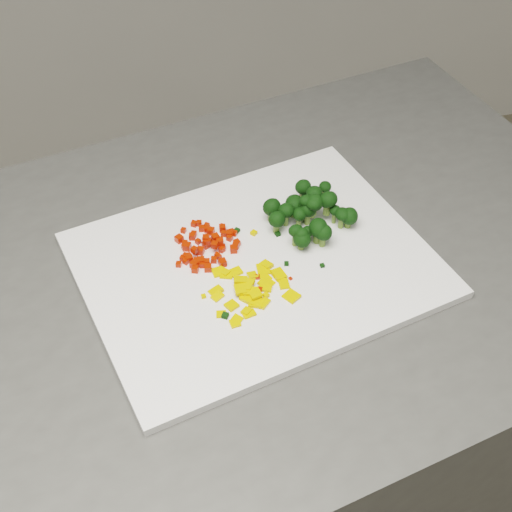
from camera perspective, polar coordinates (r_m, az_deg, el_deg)
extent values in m
cube|color=#484846|center=(1.30, 0.89, -14.19)|extent=(1.09, 0.86, 0.90)
cube|color=white|center=(0.92, 0.00, -0.70)|extent=(0.50, 0.43, 0.01)
cube|color=red|center=(0.96, -3.96, 2.45)|extent=(0.01, 0.01, 0.01)
cube|color=red|center=(0.97, -4.98, 2.59)|extent=(0.01, 0.01, 0.01)
cube|color=red|center=(0.95, -5.01, 1.76)|extent=(0.01, 0.01, 0.01)
cube|color=red|center=(0.93, -4.02, 0.92)|extent=(0.01, 0.01, 0.01)
cube|color=red|center=(0.92, -3.33, 0.89)|extent=(0.01, 0.01, 0.01)
cube|color=red|center=(0.96, -2.71, 2.35)|extent=(0.01, 0.01, 0.01)
cube|color=red|center=(0.92, -3.38, -0.31)|extent=(0.01, 0.01, 0.01)
cube|color=red|center=(0.95, -1.75, 1.82)|extent=(0.01, 0.01, 0.01)
cube|color=red|center=(0.92, -3.12, 0.07)|extent=(0.01, 0.01, 0.01)
cube|color=red|center=(0.92, -5.89, -0.18)|extent=(0.01, 0.01, 0.01)
cube|color=red|center=(0.95, -5.13, 1.56)|extent=(0.01, 0.01, 0.01)
cube|color=red|center=(0.93, -1.80, 0.56)|extent=(0.01, 0.01, 0.01)
cube|color=red|center=(0.97, -4.58, 2.63)|extent=(0.01, 0.01, 0.01)
cube|color=red|center=(0.93, -2.64, 0.74)|extent=(0.01, 0.01, 0.01)
cube|color=red|center=(0.96, -5.83, 2.05)|extent=(0.01, 0.01, 0.01)
cube|color=red|center=(0.91, -4.43, -0.41)|extent=(0.01, 0.01, 0.01)
cube|color=red|center=(0.93, -3.27, 1.47)|extent=(0.01, 0.01, 0.01)
cube|color=red|center=(0.91, -4.97, -0.69)|extent=(0.01, 0.01, 0.01)
cube|color=red|center=(0.95, -2.14, 1.77)|extent=(0.01, 0.01, 0.01)
cube|color=red|center=(0.94, -1.54, 1.07)|extent=(0.01, 0.01, 0.01)
cube|color=red|center=(0.94, -2.13, 1.45)|extent=(0.01, 0.01, 0.01)
cube|color=red|center=(0.93, -5.55, 0.76)|extent=(0.01, 0.01, 0.01)
cube|color=red|center=(0.93, -2.75, 0.53)|extent=(0.01, 0.01, 0.01)
cube|color=red|center=(0.94, -3.46, 1.15)|extent=(0.01, 0.01, 0.01)
cube|color=red|center=(0.91, -6.22, -0.66)|extent=(0.01, 0.01, 0.01)
cube|color=red|center=(0.92, -5.47, 0.00)|extent=(0.01, 0.01, 0.01)
cube|color=red|center=(0.95, -6.17, 1.37)|extent=(0.01, 0.01, 0.01)
cube|color=red|center=(0.90, -4.89, -1.05)|extent=(0.01, 0.01, 0.01)
cube|color=red|center=(0.92, -5.38, -0.20)|extent=(0.01, 0.01, 0.01)
cube|color=red|center=(0.91, -4.76, -0.49)|extent=(0.01, 0.01, 0.01)
cube|color=red|center=(0.94, -4.66, 1.16)|extent=(0.01, 0.01, 0.01)
cube|color=red|center=(0.91, -4.68, -0.42)|extent=(0.01, 0.01, 0.01)
cube|color=red|center=(0.95, -2.60, 1.80)|extent=(0.01, 0.01, 0.01)
cube|color=red|center=(0.96, -2.70, 2.24)|extent=(0.01, 0.01, 0.01)
cube|color=red|center=(0.93, -1.62, 0.86)|extent=(0.01, 0.01, 0.01)
cube|color=red|center=(0.95, -3.97, 1.53)|extent=(0.01, 0.01, 0.01)
cube|color=red|center=(0.91, -2.70, -0.54)|extent=(0.01, 0.01, 0.01)
cube|color=red|center=(0.92, -5.64, -0.42)|extent=(0.01, 0.01, 0.01)
cube|color=red|center=(0.95, -3.63, 2.01)|extent=(0.01, 0.01, 0.01)
cube|color=red|center=(0.93, -4.79, 0.39)|extent=(0.01, 0.01, 0.01)
cube|color=red|center=(0.93, -2.90, 1.17)|extent=(0.01, 0.01, 0.01)
cube|color=red|center=(0.96, -4.03, 2.17)|extent=(0.01, 0.01, 0.01)
cube|color=red|center=(0.93, -4.47, 0.42)|extent=(0.01, 0.01, 0.01)
cube|color=red|center=(0.93, -3.84, 1.20)|extent=(0.01, 0.01, 0.01)
cube|color=red|center=(0.92, -3.00, -0.04)|extent=(0.01, 0.01, 0.01)
cube|color=red|center=(0.94, -5.71, 1.01)|extent=(0.01, 0.01, 0.01)
cube|color=red|center=(0.96, -4.38, 2.21)|extent=(0.01, 0.01, 0.01)
cube|color=red|center=(0.95, -3.71, 1.94)|extent=(0.01, 0.01, 0.01)
cube|color=red|center=(0.95, -1.98, 1.90)|extent=(0.01, 0.01, 0.01)
cube|color=red|center=(0.92, -5.65, -0.02)|extent=(0.01, 0.01, 0.01)
cube|color=red|center=(0.93, -5.74, 0.70)|extent=(0.01, 0.01, 0.01)
cube|color=red|center=(0.91, -3.98, -0.51)|extent=(0.01, 0.01, 0.01)
cube|color=red|center=(0.93, -4.03, 1.40)|extent=(0.01, 0.01, 0.01)
cube|color=red|center=(0.92, -4.95, 0.50)|extent=(0.01, 0.01, 0.01)
cube|color=red|center=(0.93, -4.01, 1.17)|extent=(0.01, 0.01, 0.01)
cube|color=red|center=(0.91, -4.31, -0.68)|extent=(0.01, 0.01, 0.01)
cube|color=red|center=(0.90, -3.86, -0.95)|extent=(0.01, 0.01, 0.01)
cube|color=red|center=(0.96, -3.89, 2.22)|extent=(0.01, 0.01, 0.01)
cube|color=#EEB10C|center=(0.87, 0.62, -3.80)|extent=(0.02, 0.02, 0.00)
cube|color=#EEB10C|center=(0.88, -0.79, -2.65)|extent=(0.01, 0.02, 0.01)
cube|color=#EEB10C|center=(0.87, -0.73, -3.40)|extent=(0.02, 0.02, 0.01)
cube|color=#EEB10C|center=(0.86, -0.76, -4.44)|extent=(0.02, 0.02, 0.01)
cube|color=#EEB10C|center=(0.89, 2.25, -2.24)|extent=(0.01, 0.02, 0.00)
cube|color=#EEB10C|center=(0.90, -2.38, -1.48)|extent=(0.02, 0.02, 0.00)
cube|color=#EEB10C|center=(0.85, -1.51, -5.06)|extent=(0.02, 0.02, 0.01)
cube|color=#EEB10C|center=(0.91, 0.84, -0.71)|extent=(0.02, 0.02, 0.01)
cube|color=#EEB10C|center=(0.90, 0.59, -1.07)|extent=(0.02, 0.02, 0.01)
cube|color=#EEB10C|center=(0.89, 0.85, -2.18)|extent=(0.02, 0.02, 0.01)
cube|color=#EEB10C|center=(0.88, 0.76, -2.55)|extent=(0.02, 0.02, 0.01)
cube|color=#EEB10C|center=(0.88, -1.23, -1.92)|extent=(0.02, 0.02, 0.01)
cube|color=#EEB10C|center=(0.87, -0.46, -2.83)|extent=(0.02, 0.02, 0.01)
cube|color=#EEB10C|center=(0.88, -3.24, -2.80)|extent=(0.02, 0.02, 0.01)
cube|color=#EEB10C|center=(0.86, -1.96, -3.97)|extent=(0.02, 0.02, 0.00)
cube|color=#EEB10C|center=(0.87, 0.06, -3.80)|extent=(0.02, 0.02, 0.01)
cube|color=#EEB10C|center=(0.90, -3.07, -1.29)|extent=(0.02, 0.02, 0.01)
cube|color=#EEB10C|center=(0.90, 1.83, -1.48)|extent=(0.02, 0.02, 0.01)
cube|color=#EEB10C|center=(0.88, -0.76, -2.29)|extent=(0.02, 0.02, 0.01)
cube|color=#EEB10C|center=(0.87, -0.06, -3.69)|extent=(0.02, 0.02, 0.01)
cube|color=#EEB10C|center=(0.90, -2.59, -1.27)|extent=(0.02, 0.02, 0.01)
cube|color=#EEB10C|center=(0.87, -3.10, -3.25)|extent=(0.02, 0.02, 0.01)
cube|color=#EEB10C|center=(0.90, -0.30, -1.58)|extent=(0.01, 0.01, 0.01)
cube|color=#EEB10C|center=(0.87, 2.85, -3.24)|extent=(0.02, 0.02, 0.01)
cube|color=#EEB10C|center=(0.85, -1.69, -5.39)|extent=(0.01, 0.01, 0.01)
cube|color=#EEB10C|center=(0.90, -1.63, -1.27)|extent=(0.02, 0.02, 0.00)
cube|color=#EEB10C|center=(0.90, 0.69, -1.71)|extent=(0.02, 0.02, 0.01)
cube|color=#EEB10C|center=(0.87, -0.04, -3.04)|extent=(0.02, 0.02, 0.01)
cube|color=#EEB10C|center=(0.86, -2.80, -4.67)|extent=(0.01, 0.01, 0.00)
cube|color=#EEB10C|center=(0.85, -0.55, -4.66)|extent=(0.02, 0.01, 0.00)
cube|color=#EEB10C|center=(0.87, -1.27, -2.69)|extent=(0.01, 0.02, 0.01)
cube|color=black|center=(0.96, -1.55, 2.06)|extent=(0.01, 0.01, 0.00)
cube|color=black|center=(0.92, -3.46, -0.13)|extent=(0.01, 0.01, 0.00)
cube|color=#EEB10C|center=(0.95, -0.18, 1.87)|extent=(0.01, 0.01, 0.01)
cube|color=black|center=(0.85, -2.48, -4.78)|extent=(0.01, 0.01, 0.01)
cube|color=black|center=(0.91, 5.32, -0.76)|extent=(0.01, 0.01, 0.00)
cube|color=red|center=(0.89, 2.78, -1.81)|extent=(0.01, 0.01, 0.00)
cube|color=black|center=(0.95, 1.75, 1.78)|extent=(0.01, 0.01, 0.00)
cube|color=#EEB10C|center=(0.88, -4.22, -3.23)|extent=(0.01, 0.01, 0.00)
cube|color=red|center=(0.88, 0.30, -2.70)|extent=(0.01, 0.01, 0.00)
cube|color=#EEB10C|center=(0.87, 0.80, -3.15)|extent=(0.01, 0.01, 0.00)
cube|color=red|center=(0.89, 0.11, -1.69)|extent=(0.01, 0.01, 0.00)
cube|color=black|center=(0.91, 2.46, -0.61)|extent=(0.01, 0.01, 0.00)
cube|color=black|center=(0.88, 0.46, -2.59)|extent=(0.01, 0.01, 0.00)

